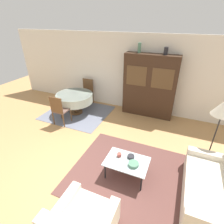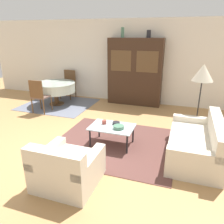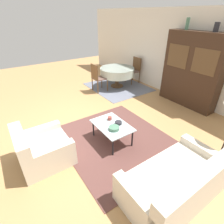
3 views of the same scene
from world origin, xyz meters
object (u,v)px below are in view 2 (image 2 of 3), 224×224
couch (197,144)px  armchair (67,169)px  cup (104,122)px  bowl (119,127)px  floor_lamp (203,74)px  bowl_small (116,123)px  dining_chair_far (69,82)px  vase_short (149,34)px  dining_chair_near (39,95)px  coffee_table (112,128)px  vase_tall (123,32)px  dining_table (55,87)px  display_cabinet (135,72)px

couch → armchair: (-1.94, -1.51, -0.00)m
cup → bowl: (0.37, -0.14, -0.01)m
floor_lamp → bowl_small: (-1.66, -1.19, -0.93)m
dining_chair_far → bowl: bearing=133.4°
floor_lamp → vase_short: (-1.56, 1.66, 0.84)m
dining_chair_near → coffee_table: bearing=-24.2°
bowl_small → dining_chair_far: bearing=134.1°
coffee_table → cup: (-0.20, 0.07, 0.08)m
couch → floor_lamp: bearing=-0.6°
couch → vase_tall: bearing=38.9°
vase_tall → dining_chair_far: bearing=-178.5°
dining_chair_near → bowl: dining_chair_near is taller
armchair → floor_lamp: size_ratio=0.56×
coffee_table → vase_short: (0.15, 2.99, 1.85)m
dining_table → display_cabinet: bearing=20.7°
dining_chair_near → dining_chair_far: bearing=90.0°
cup → vase_tall: vase_tall is taller
dining_chair_far → bowl_small: (2.71, -2.80, -0.11)m
dining_table → vase_short: bearing=18.1°
dining_table → dining_chair_far: bearing=90.0°
dining_chair_far → cup: (2.47, -2.86, -0.10)m
floor_lamp → vase_short: 2.43m
vase_short → armchair: bearing=-95.1°
armchair → floor_lamp: 3.57m
dining_chair_near → bowl_small: size_ratio=6.45×
couch → vase_tall: vase_tall is taller
couch → floor_lamp: size_ratio=1.06×
bowl → vase_short: (-0.02, 3.05, 1.77)m
armchair → dining_chair_near: dining_chair_near is taller
vase_short → bowl: bearing=-89.7°
display_cabinet → vase_tall: size_ratio=6.93×
couch → dining_chair_far: size_ratio=1.73×
coffee_table → dining_table: dining_table is taller
dining_chair_near → floor_lamp: size_ratio=0.61×
dining_chair_near → vase_short: vase_short is taller
dining_chair_far → cup: size_ratio=10.40×
dining_chair_near → couch: bearing=-14.7°
cup → dining_chair_far: bearing=130.8°
dining_chair_near → vase_tall: (2.00, 1.79, 1.71)m
cup → bowl: bearing=-20.5°
armchair → coffee_table: 1.47m
dining_chair_far → cup: dining_chair_far is taller
armchair → cup: bearing=88.3°
floor_lamp → vase_short: bearing=133.1°
couch → cup: (-1.89, 0.02, 0.19)m
dining_table → dining_chair_far: 0.87m
dining_chair_far → bowl: 4.12m
display_cabinet → floor_lamp: size_ratio=1.31×
dining_chair_near → dining_chair_far: size_ratio=1.00×
dining_chair_near → armchair: bearing=-47.6°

